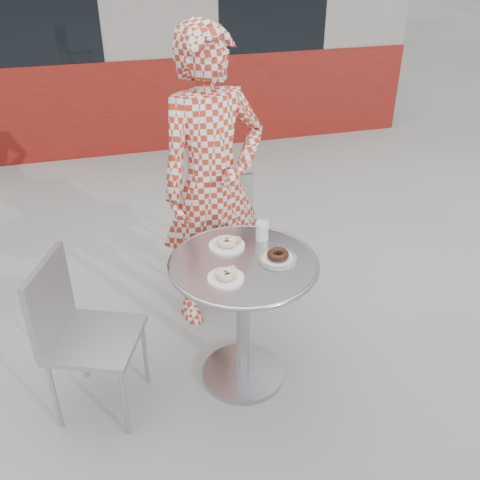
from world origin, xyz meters
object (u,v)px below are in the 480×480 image
object	(u,v)px
plate_checker	(278,257)
milk_cup	(262,231)
chair_far	(214,247)
chair_left	(98,365)
bistro_table	(243,292)
seated_person	(213,184)
plate_far	(227,243)
plate_near	(226,276)

from	to	relation	value
plate_checker	milk_cup	size ratio (longest dim) A/B	1.69
chair_far	milk_cup	bearing A→B (deg)	88.83
chair_left	milk_cup	world-z (taller)	milk_cup
bistro_table	seated_person	world-z (taller)	seated_person
milk_cup	chair_left	bearing A→B (deg)	-169.06
seated_person	plate_far	xyz separation A→B (m)	(-0.04, -0.48, -0.12)
plate_far	plate_near	size ratio (longest dim) A/B	1.07
plate_far	plate_checker	xyz separation A→B (m)	(0.21, -0.19, -0.00)
plate_near	milk_cup	size ratio (longest dim) A/B	1.53
seated_person	plate_near	size ratio (longest dim) A/B	10.34
chair_left	plate_near	bearing A→B (deg)	-78.18
chair_left	plate_near	distance (m)	0.84
chair_left	plate_near	world-z (taller)	chair_left
bistro_table	chair_far	size ratio (longest dim) A/B	0.89
seated_person	milk_cup	bearing A→B (deg)	-85.69
plate_near	plate_checker	distance (m)	0.30
chair_far	seated_person	size ratio (longest dim) A/B	0.48
plate_near	milk_cup	world-z (taller)	milk_cup
chair_left	milk_cup	xyz separation A→B (m)	(0.93, 0.18, 0.55)
plate_far	plate_checker	distance (m)	0.29
plate_near	milk_cup	xyz separation A→B (m)	(0.27, 0.30, 0.04)
plate_far	milk_cup	bearing A→B (deg)	5.92
chair_far	chair_left	world-z (taller)	chair_left
seated_person	chair_far	bearing A→B (deg)	63.31
plate_far	plate_near	distance (m)	0.29
seated_person	plate_checker	xyz separation A→B (m)	(0.17, -0.68, -0.12)
bistro_table	plate_far	size ratio (longest dim) A/B	4.11
chair_far	plate_near	bearing A→B (deg)	72.89
bistro_table	milk_cup	xyz separation A→B (m)	(0.15, 0.18, 0.24)
bistro_table	plate_near	world-z (taller)	plate_near
chair_far	chair_left	bearing A→B (deg)	41.84
chair_far	seated_person	xyz separation A→B (m)	(-0.07, -0.33, 0.64)
plate_checker	milk_cup	xyz separation A→B (m)	(-0.01, 0.21, 0.04)
seated_person	milk_cup	distance (m)	0.50
chair_far	plate_near	size ratio (longest dim) A/B	4.96
plate_far	plate_near	xyz separation A→B (m)	(-0.08, -0.28, -0.00)
seated_person	plate_far	bearing A→B (deg)	-108.89
chair_far	plate_near	world-z (taller)	chair_far
milk_cup	bistro_table	bearing A→B (deg)	-130.11
chair_far	seated_person	world-z (taller)	seated_person
plate_far	seated_person	bearing A→B (deg)	85.53
plate_far	plate_checker	size ratio (longest dim) A/B	0.97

